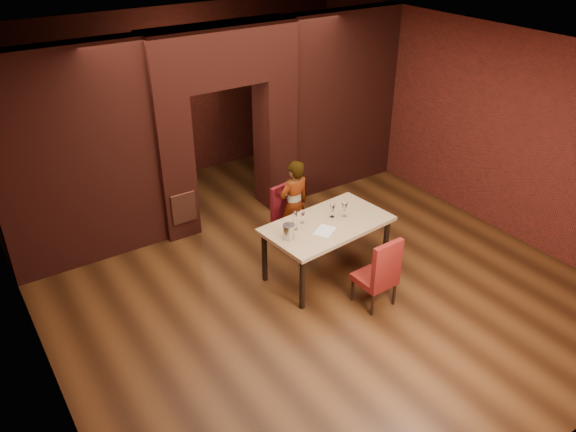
% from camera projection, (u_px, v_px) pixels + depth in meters
% --- Properties ---
extents(floor, '(8.00, 8.00, 0.00)m').
position_uv_depth(floor, '(294.00, 269.00, 8.32)').
color(floor, '#472711').
rests_on(floor, ground).
extents(ceiling, '(7.00, 8.00, 0.04)m').
position_uv_depth(ceiling, '(296.00, 51.00, 6.75)').
color(ceiling, silver).
rests_on(ceiling, ground).
extents(wall_back, '(7.00, 0.04, 3.20)m').
position_uv_depth(wall_back, '(174.00, 96.00, 10.43)').
color(wall_back, maroon).
rests_on(wall_back, ground).
extents(wall_front, '(7.00, 0.04, 3.20)m').
position_uv_depth(wall_front, '(567.00, 341.00, 4.64)').
color(wall_front, maroon).
rests_on(wall_front, ground).
extents(wall_left, '(0.04, 8.00, 3.20)m').
position_uv_depth(wall_left, '(18.00, 250.00, 5.85)').
color(wall_left, maroon).
rests_on(wall_left, ground).
extents(wall_right, '(0.04, 8.00, 3.20)m').
position_uv_depth(wall_right, '(471.00, 122.00, 9.22)').
color(wall_right, maroon).
rests_on(wall_right, ground).
extents(pillar_left, '(0.55, 0.55, 2.30)m').
position_uv_depth(pillar_left, '(172.00, 167.00, 8.75)').
color(pillar_left, maroon).
rests_on(pillar_left, ground).
extents(pillar_right, '(0.55, 0.55, 2.30)m').
position_uv_depth(pillar_right, '(275.00, 141.00, 9.66)').
color(pillar_right, maroon).
rests_on(pillar_right, ground).
extents(lintel, '(2.45, 0.55, 0.90)m').
position_uv_depth(lintel, '(220.00, 55.00, 8.42)').
color(lintel, maroon).
rests_on(lintel, ground).
extents(wing_wall_left, '(2.28, 0.35, 3.20)m').
position_uv_depth(wing_wall_left, '(75.00, 161.00, 7.84)').
color(wing_wall_left, maroon).
rests_on(wing_wall_left, ground).
extents(wing_wall_right, '(2.28, 0.35, 3.20)m').
position_uv_depth(wing_wall_right, '(341.00, 102.00, 10.12)').
color(wing_wall_right, maroon).
rests_on(wing_wall_right, ground).
extents(vent_panel, '(0.40, 0.03, 0.50)m').
position_uv_depth(vent_panel, '(184.00, 208.00, 8.83)').
color(vent_panel, brown).
rests_on(vent_panel, ground).
extents(rear_door, '(0.90, 0.08, 2.10)m').
position_uv_depth(rear_door, '(158.00, 129.00, 10.47)').
color(rear_door, black).
rests_on(rear_door, ground).
extents(rear_door_frame, '(1.02, 0.04, 2.22)m').
position_uv_depth(rear_door_frame, '(159.00, 130.00, 10.44)').
color(rear_door_frame, black).
rests_on(rear_door_frame, ground).
extents(dining_table, '(1.87, 1.17, 0.84)m').
position_uv_depth(dining_table, '(326.00, 248.00, 8.06)').
color(dining_table, tan).
rests_on(dining_table, ground).
extents(chair_far, '(0.51, 0.51, 0.99)m').
position_uv_depth(chair_far, '(291.00, 217.00, 8.69)').
color(chair_far, maroon).
rests_on(chair_far, ground).
extents(chair_near, '(0.49, 0.49, 1.04)m').
position_uv_depth(chair_near, '(375.00, 271.00, 7.40)').
color(chair_near, maroon).
rests_on(chair_near, ground).
extents(person_seated, '(0.56, 0.39, 1.46)m').
position_uv_depth(person_seated, '(294.00, 205.00, 8.54)').
color(person_seated, white).
rests_on(person_seated, ground).
extents(wine_glass_a, '(0.08, 0.08, 0.19)m').
position_uv_depth(wine_glass_a, '(302.00, 217.00, 7.81)').
color(wine_glass_a, white).
rests_on(wine_glass_a, dining_table).
extents(wine_glass_b, '(0.08, 0.08, 0.20)m').
position_uv_depth(wine_glass_b, '(332.00, 211.00, 7.96)').
color(wine_glass_b, white).
rests_on(wine_glass_b, dining_table).
extents(wine_glass_c, '(0.09, 0.09, 0.21)m').
position_uv_depth(wine_glass_c, '(344.00, 210.00, 7.97)').
color(wine_glass_c, white).
rests_on(wine_glass_c, dining_table).
extents(tasting_sheet, '(0.38, 0.35, 0.00)m').
position_uv_depth(tasting_sheet, '(325.00, 231.00, 7.66)').
color(tasting_sheet, silver).
rests_on(tasting_sheet, dining_table).
extents(wine_bucket, '(0.16, 0.16, 0.20)m').
position_uv_depth(wine_bucket, '(289.00, 231.00, 7.46)').
color(wine_bucket, '#B6B6BD').
rests_on(wine_bucket, dining_table).
extents(water_bottle, '(0.06, 0.06, 0.28)m').
position_uv_depth(water_bottle, '(295.00, 220.00, 7.64)').
color(water_bottle, white).
rests_on(water_bottle, dining_table).
extents(potted_plant, '(0.55, 0.55, 0.46)m').
position_uv_depth(potted_plant, '(318.00, 223.00, 9.04)').
color(potted_plant, '#316220').
rests_on(potted_plant, ground).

